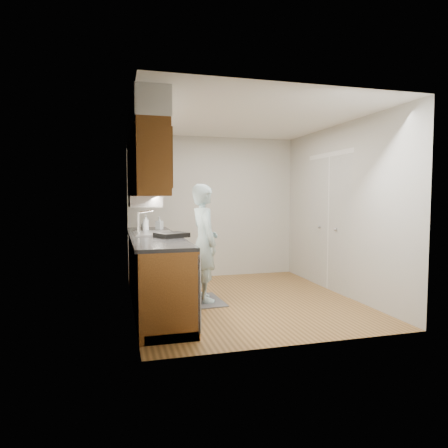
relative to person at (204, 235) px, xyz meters
name	(u,v)px	position (x,y,z in m)	size (l,w,h in m)	color
floor	(243,300)	(0.53, -0.08, -0.92)	(3.50, 3.50, 0.00)	olive
ceiling	(243,118)	(0.53, -0.08, 1.58)	(3.50, 3.50, 0.00)	white
wall_left	(131,212)	(-0.97, -0.08, 0.33)	(0.02, 3.50, 2.50)	#BBBAB0
wall_right	(340,210)	(2.03, -0.08, 0.33)	(0.02, 3.50, 2.50)	#BBBAB0
wall_back	(213,207)	(0.53, 1.67, 0.33)	(3.00, 0.02, 2.50)	#BBBAB0
counter	(156,269)	(-0.67, -0.09, -0.43)	(0.64, 2.80, 1.30)	brown
upper_cabinets	(144,157)	(-0.80, -0.04, 1.03)	(0.47, 2.80, 1.21)	brown
closet_door	(328,223)	(2.02, 0.22, 0.11)	(0.02, 1.22, 2.05)	silver
floor_mat	(204,300)	(0.00, 0.00, -0.91)	(0.46, 0.78, 0.01)	slate
person	(204,235)	(0.00, 0.00, 0.00)	(0.64, 0.43, 1.81)	#A1C0C4
soap_bottle_a	(146,223)	(-0.75, 0.52, 0.14)	(0.09, 0.09, 0.24)	#B6BEC6
soap_bottle_b	(159,223)	(-0.52, 0.81, 0.12)	(0.09, 0.09, 0.20)	#B6BEC6
soap_bottle_c	(145,224)	(-0.73, 0.93, 0.10)	(0.12, 0.12, 0.15)	#B6BEC6
dish_rack	(172,235)	(-0.50, -0.40, 0.05)	(0.36, 0.30, 0.06)	black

